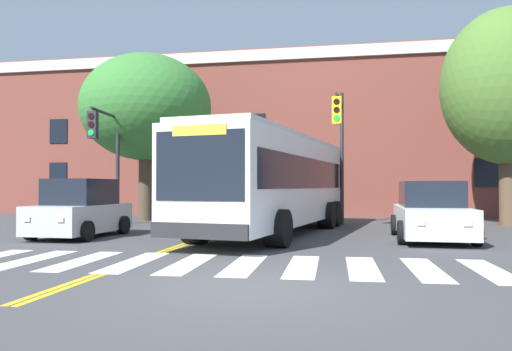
% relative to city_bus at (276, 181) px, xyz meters
% --- Properties ---
extents(ground_plane, '(120.00, 120.00, 0.00)m').
position_rel_city_bus_xyz_m(ground_plane, '(0.87, -8.90, -1.76)').
color(ground_plane, '#424244').
extents(crosswalk, '(13.53, 3.30, 0.01)m').
position_rel_city_bus_xyz_m(crosswalk, '(0.92, -6.66, -1.75)').
color(crosswalk, white).
rests_on(crosswalk, ground).
extents(lane_line_yellow_inner, '(0.12, 36.00, 0.01)m').
position_rel_city_bus_xyz_m(lane_line_yellow_inner, '(-2.09, 7.34, -1.76)').
color(lane_line_yellow_inner, gold).
rests_on(lane_line_yellow_inner, ground).
extents(lane_line_yellow_outer, '(0.12, 36.00, 0.01)m').
position_rel_city_bus_xyz_m(lane_line_yellow_outer, '(-1.93, 7.34, -1.76)').
color(lane_line_yellow_outer, gold).
rests_on(lane_line_yellow_outer, ground).
extents(city_bus, '(4.29, 11.79, 3.24)m').
position_rel_city_bus_xyz_m(city_bus, '(0.00, 0.00, 0.00)').
color(city_bus, white).
rests_on(city_bus, ground).
extents(car_silver_near_lane, '(2.05, 3.74, 1.82)m').
position_rel_city_bus_xyz_m(car_silver_near_lane, '(-5.86, -2.24, -0.93)').
color(car_silver_near_lane, '#B7BABF').
rests_on(car_silver_near_lane, ground).
extents(car_white_far_lane, '(2.18, 4.45, 1.74)m').
position_rel_city_bus_xyz_m(car_white_far_lane, '(4.80, -1.12, -0.97)').
color(car_white_far_lane, white).
rests_on(car_white_far_lane, ground).
extents(traffic_light_far_corner, '(0.53, 2.80, 4.96)m').
position_rel_city_bus_xyz_m(traffic_light_far_corner, '(-6.93, 1.56, 1.49)').
color(traffic_light_far_corner, '#28282D').
rests_on(traffic_light_far_corner, ground).
extents(traffic_light_overhead, '(0.39, 2.86, 5.47)m').
position_rel_city_bus_xyz_m(traffic_light_overhead, '(2.06, 3.31, 1.84)').
color(traffic_light_overhead, '#28282D').
rests_on(traffic_light_overhead, ground).
extents(street_tree_curbside_large, '(7.47, 7.44, 8.79)m').
position_rel_city_bus_xyz_m(street_tree_curbside_large, '(8.73, 5.03, 3.82)').
color(street_tree_curbside_large, brown).
rests_on(street_tree_curbside_large, ground).
extents(street_tree_curbside_small, '(8.35, 8.57, 7.70)m').
position_rel_city_bus_xyz_m(street_tree_curbside_small, '(-6.88, 5.22, 3.46)').
color(street_tree_curbside_small, '#4C3D2D').
rests_on(street_tree_curbside_small, ground).
extents(building_facade, '(43.47, 8.67, 9.00)m').
position_rel_city_bus_xyz_m(building_facade, '(3.25, 13.88, 2.75)').
color(building_facade, brown).
rests_on(building_facade, ground).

